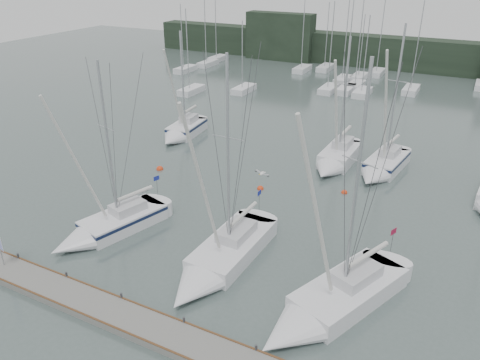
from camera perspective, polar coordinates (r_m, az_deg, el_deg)
name	(u,v)px	position (r m, az deg, el deg)	size (l,w,h in m)	color
ground	(194,273)	(28.33, -5.63, -11.23)	(160.00, 160.00, 0.00)	#4D5E5A
dock	(141,324)	(25.17, -12.02, -16.79)	(24.00, 2.00, 0.40)	slate
far_treeline	(398,53)	(83.02, 18.66, 14.43)	(90.00, 4.00, 5.00)	black
far_building_left	(280,37)	(86.26, 4.89, 17.03)	(12.00, 3.00, 8.00)	black
mast_forest	(354,83)	(69.81, 13.73, 11.38)	(59.02, 26.70, 14.88)	white
sailboat_near_left	(104,229)	(32.59, -16.29, -5.73)	(4.76, 8.56, 12.38)	white
sailboat_near_center	(215,265)	(28.04, -3.05, -10.31)	(3.16, 10.11, 13.56)	white
sailboat_near_right	(323,309)	(25.35, 10.13, -15.19)	(6.44, 10.20, 14.17)	white
sailboat_mid_a	(181,132)	(48.53, -7.16, 5.83)	(3.08, 7.04, 11.28)	white
sailboat_mid_c	(335,161)	(42.12, 11.50, 2.34)	(2.77, 7.71, 11.90)	white
sailboat_mid_d	(381,167)	(41.75, 16.85, 1.48)	(3.52, 7.76, 13.12)	white
buoy_a	(260,189)	(37.64, 2.49, -1.09)	(0.53, 0.53, 0.53)	red
buoy_b	(344,193)	(37.90, 12.59, -1.53)	(0.49, 0.49, 0.49)	red
buoy_c	(160,169)	(41.63, -9.75, 1.29)	(0.61, 0.61, 0.61)	red
seagull	(262,173)	(26.29, 2.71, 0.82)	(0.95, 0.47, 0.19)	silver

